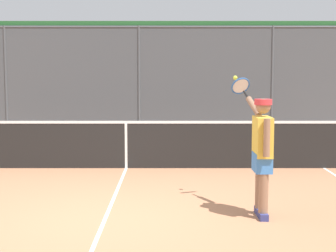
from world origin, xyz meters
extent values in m
plane|color=#B27551|center=(0.00, 0.00, 0.00)|extent=(60.00, 60.00, 0.00)
cube|color=white|center=(0.00, -1.23, 0.00)|extent=(0.05, 5.10, 0.01)
cylinder|color=#474C51|center=(-3.88, -8.74, 1.62)|extent=(0.07, 0.07, 3.24)
cylinder|color=#474C51|center=(0.00, -8.74, 1.62)|extent=(0.07, 0.07, 3.24)
cylinder|color=#474C51|center=(3.88, -8.74, 1.62)|extent=(0.07, 0.07, 3.24)
cylinder|color=#474C51|center=(0.00, -8.74, 3.20)|extent=(15.51, 0.05, 0.05)
cube|color=#474C51|center=(0.00, -8.74, 1.62)|extent=(15.51, 0.02, 3.24)
cube|color=#2D6B33|center=(0.00, -9.39, 1.70)|extent=(18.51, 0.90, 3.39)
cube|color=silver|center=(0.00, -8.56, 0.07)|extent=(16.51, 0.18, 0.15)
cube|color=black|center=(0.00, -3.78, 0.46)|extent=(10.20, 0.02, 0.91)
cube|color=white|center=(0.00, -3.78, 0.94)|extent=(10.20, 0.04, 0.05)
cube|color=white|center=(0.00, -3.78, 0.46)|extent=(0.05, 0.04, 0.91)
cube|color=navy|center=(-2.11, -0.05, 0.04)|extent=(0.11, 0.26, 0.09)
cylinder|color=#8C664C|center=(-2.11, -0.05, 0.46)|extent=(0.13, 0.13, 0.74)
cube|color=navy|center=(-2.11, -0.30, 0.04)|extent=(0.11, 0.26, 0.09)
cylinder|color=#8C664C|center=(-2.11, -0.30, 0.46)|extent=(0.13, 0.13, 0.74)
cube|color=#3D7AC6|center=(-2.11, -0.18, 0.75)|extent=(0.23, 0.39, 0.26)
cube|color=gold|center=(-2.11, -0.18, 1.10)|extent=(0.22, 0.46, 0.54)
cylinder|color=#8C664C|center=(-2.12, 0.11, 1.12)|extent=(0.08, 0.08, 0.49)
cylinder|color=#8C664C|center=(-2.06, -0.61, 1.47)|extent=(0.20, 0.37, 0.28)
sphere|color=#8C664C|center=(-2.11, -0.18, 1.51)|extent=(0.20, 0.20, 0.20)
cylinder|color=red|center=(-2.11, -0.18, 1.56)|extent=(0.24, 0.24, 0.08)
cube|color=red|center=(-2.11, -0.29, 1.53)|extent=(0.18, 0.19, 0.02)
cylinder|color=black|center=(-1.98, -0.83, 1.63)|extent=(0.08, 0.17, 0.13)
torus|color=#28569E|center=(-1.92, -1.01, 1.75)|extent=(0.34, 0.27, 0.26)
cylinder|color=silver|center=(-1.92, -1.01, 1.75)|extent=(0.28, 0.21, 0.21)
sphere|color=#C1D138|center=(-1.86, -1.18, 1.87)|extent=(0.07, 0.07, 0.07)
camera|label=1|loc=(-0.84, 6.98, 2.00)|focal=57.65mm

